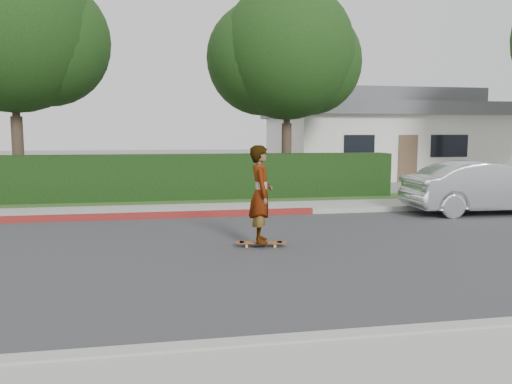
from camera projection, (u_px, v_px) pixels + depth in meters
ground at (324, 250)px, 9.24m from camera, size 120.00×120.00×0.00m
road at (324, 250)px, 9.24m from camera, size 60.00×8.00×0.01m
curb_near at (446, 332)px, 5.22m from camera, size 60.00×0.20×0.15m
sidewalk_near at (503, 374)px, 4.35m from camera, size 60.00×1.60×0.12m
curb_far at (275, 212)px, 13.24m from camera, size 60.00×0.20×0.15m
curb_red_section at (78, 218)px, 12.34m from camera, size 12.00×0.21×0.15m
sidewalk_far at (269, 208)px, 14.12m from camera, size 60.00×1.60×0.12m
planting_strip at (258, 201)px, 15.68m from camera, size 60.00×1.60×0.10m
hedge at (161, 178)px, 15.65m from camera, size 15.00×1.00×1.50m
tree_left at (13, 35)px, 15.77m from camera, size 5.99×5.21×8.00m
tree_center at (286, 57)px, 17.91m from camera, size 5.66×4.84×7.44m
house at (375, 135)px, 26.05m from camera, size 10.60×8.60×4.30m
skateboard at (261, 243)px, 9.46m from camera, size 1.01×0.36×0.09m
skateboarder at (261, 194)px, 9.35m from camera, size 0.50×0.71×1.83m
car_silver at (485, 188)px, 13.40m from camera, size 4.30×1.60×1.41m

